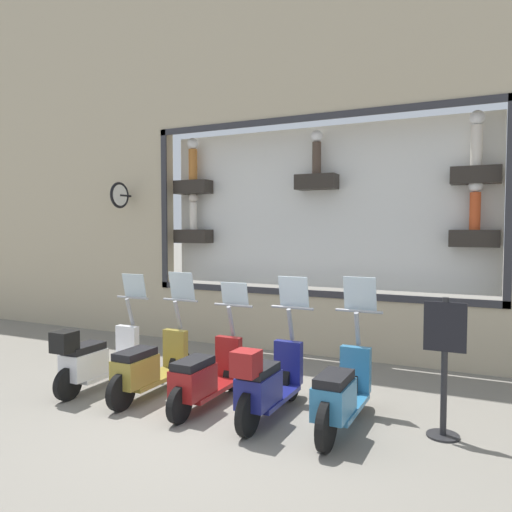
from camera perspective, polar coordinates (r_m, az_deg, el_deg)
ground_plane at (r=6.46m, az=-4.56°, el=-17.95°), size 120.00×120.00×0.00m
building_facade at (r=9.51m, az=6.71°, el=14.65°), size 1.20×36.00×8.26m
scooter_teal_0 at (r=5.97m, az=9.72°, el=-15.22°), size 1.81×0.60×1.71m
scooter_navy_1 at (r=6.20m, az=1.21°, el=-14.19°), size 1.80×0.60×1.68m
scooter_red_2 at (r=6.68m, az=-5.89°, el=-13.51°), size 1.79×0.60×1.56m
scooter_olive_3 at (r=7.18m, az=-12.19°, el=-12.25°), size 1.80×0.60×1.67m
scooter_white_4 at (r=7.69m, az=-17.96°, el=-11.05°), size 1.79×0.61×1.61m
shop_sign_post at (r=6.02m, az=20.73°, el=-11.34°), size 0.36×0.45×1.57m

